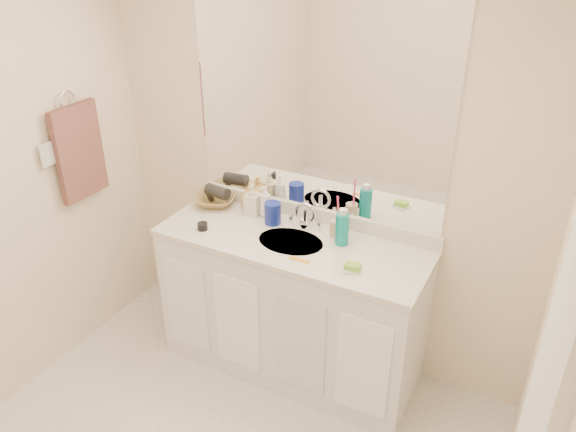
# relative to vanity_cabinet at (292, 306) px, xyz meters

# --- Properties ---
(wall_back) EXTENTS (2.60, 0.02, 2.40)m
(wall_back) POSITION_rel_vanity_cabinet_xyz_m (0.00, 0.28, 0.77)
(wall_back) COLOR #FBE5C4
(wall_back) RESTS_ON floor
(wall_right) EXTENTS (0.02, 2.60, 2.40)m
(wall_right) POSITION_rel_vanity_cabinet_xyz_m (1.30, -1.02, 0.77)
(wall_right) COLOR #FBE5C4
(wall_right) RESTS_ON floor
(vanity_cabinet) EXTENTS (1.50, 0.55, 0.85)m
(vanity_cabinet) POSITION_rel_vanity_cabinet_xyz_m (0.00, 0.00, 0.00)
(vanity_cabinet) COLOR white
(vanity_cabinet) RESTS_ON floor
(countertop) EXTENTS (1.52, 0.57, 0.03)m
(countertop) POSITION_rel_vanity_cabinet_xyz_m (0.00, 0.00, 0.44)
(countertop) COLOR silver
(countertop) RESTS_ON vanity_cabinet
(backsplash) EXTENTS (1.52, 0.03, 0.08)m
(backsplash) POSITION_rel_vanity_cabinet_xyz_m (0.00, 0.26, 0.50)
(backsplash) COLOR silver
(backsplash) RESTS_ON countertop
(sink_basin) EXTENTS (0.37, 0.37, 0.02)m
(sink_basin) POSITION_rel_vanity_cabinet_xyz_m (0.00, -0.02, 0.44)
(sink_basin) COLOR beige
(sink_basin) RESTS_ON countertop
(faucet) EXTENTS (0.02, 0.02, 0.11)m
(faucet) POSITION_rel_vanity_cabinet_xyz_m (0.00, 0.16, 0.51)
(faucet) COLOR silver
(faucet) RESTS_ON countertop
(mirror) EXTENTS (1.48, 0.01, 1.20)m
(mirror) POSITION_rel_vanity_cabinet_xyz_m (0.00, 0.27, 1.14)
(mirror) COLOR white
(mirror) RESTS_ON wall_back
(blue_mug) EXTENTS (0.12, 0.12, 0.13)m
(blue_mug) POSITION_rel_vanity_cabinet_xyz_m (-0.19, 0.11, 0.52)
(blue_mug) COLOR navy
(blue_mug) RESTS_ON countertop
(tan_cup) EXTENTS (0.07, 0.07, 0.10)m
(tan_cup) POSITION_rel_vanity_cabinet_xyz_m (0.19, 0.15, 0.50)
(tan_cup) COLOR tan
(tan_cup) RESTS_ON countertop
(toothbrush) EXTENTS (0.02, 0.04, 0.20)m
(toothbrush) POSITION_rel_vanity_cabinet_xyz_m (0.20, 0.15, 0.60)
(toothbrush) COLOR #FE4275
(toothbrush) RESTS_ON tan_cup
(mouthwash_bottle) EXTENTS (0.10, 0.10, 0.18)m
(mouthwash_bottle) POSITION_rel_vanity_cabinet_xyz_m (0.25, 0.09, 0.54)
(mouthwash_bottle) COLOR #0B8D8F
(mouthwash_bottle) RESTS_ON countertop
(soap_dish) EXTENTS (0.11, 0.10, 0.01)m
(soap_dish) POSITION_rel_vanity_cabinet_xyz_m (0.41, -0.13, 0.46)
(soap_dish) COLOR white
(soap_dish) RESTS_ON countertop
(green_soap) EXTENTS (0.08, 0.06, 0.03)m
(green_soap) POSITION_rel_vanity_cabinet_xyz_m (0.41, -0.13, 0.48)
(green_soap) COLOR #81BF2E
(green_soap) RESTS_ON soap_dish
(orange_comb) EXTENTS (0.11, 0.03, 0.00)m
(orange_comb) POSITION_rel_vanity_cabinet_xyz_m (0.13, -0.17, 0.46)
(orange_comb) COLOR orange
(orange_comb) RESTS_ON countertop
(dark_jar) EXTENTS (0.07, 0.07, 0.04)m
(dark_jar) POSITION_rel_vanity_cabinet_xyz_m (-0.50, -0.14, 0.48)
(dark_jar) COLOR black
(dark_jar) RESTS_ON countertop
(soap_bottle_white) EXTENTS (0.09, 0.09, 0.19)m
(soap_bottle_white) POSITION_rel_vanity_cabinet_xyz_m (-0.27, 0.17, 0.55)
(soap_bottle_white) COLOR white
(soap_bottle_white) RESTS_ON countertop
(soap_bottle_cream) EXTENTS (0.09, 0.09, 0.19)m
(soap_bottle_cream) POSITION_rel_vanity_cabinet_xyz_m (-0.35, 0.16, 0.55)
(soap_bottle_cream) COLOR beige
(soap_bottle_cream) RESTS_ON countertop
(soap_bottle_yellow) EXTENTS (0.15, 0.15, 0.17)m
(soap_bottle_yellow) POSITION_rel_vanity_cabinet_xyz_m (-0.39, 0.23, 0.54)
(soap_bottle_yellow) COLOR #E0AD57
(soap_bottle_yellow) RESTS_ON countertop
(wicker_basket) EXTENTS (0.32, 0.32, 0.06)m
(wicker_basket) POSITION_rel_vanity_cabinet_xyz_m (-0.61, 0.16, 0.49)
(wicker_basket) COLOR olive
(wicker_basket) RESTS_ON countertop
(hair_dryer) EXTENTS (0.16, 0.09, 0.08)m
(hair_dryer) POSITION_rel_vanity_cabinet_xyz_m (-0.59, 0.16, 0.54)
(hair_dryer) COLOR black
(hair_dryer) RESTS_ON wicker_basket
(towel_ring) EXTENTS (0.01, 0.11, 0.11)m
(towel_ring) POSITION_rel_vanity_cabinet_xyz_m (-1.27, -0.25, 1.12)
(towel_ring) COLOR silver
(towel_ring) RESTS_ON wall_left
(hand_towel) EXTENTS (0.04, 0.32, 0.55)m
(hand_towel) POSITION_rel_vanity_cabinet_xyz_m (-1.25, -0.25, 0.82)
(hand_towel) COLOR #4D2D29
(hand_towel) RESTS_ON towel_ring
(switch_plate) EXTENTS (0.01, 0.08, 0.13)m
(switch_plate) POSITION_rel_vanity_cabinet_xyz_m (-1.27, -0.45, 0.88)
(switch_plate) COLOR silver
(switch_plate) RESTS_ON wall_left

